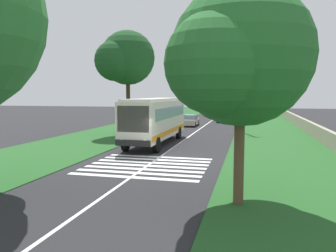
{
  "coord_description": "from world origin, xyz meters",
  "views": [
    {
      "loc": [
        -19.56,
        -5.61,
        4.09
      ],
      "look_at": [
        5.43,
        0.54,
        1.6
      ],
      "focal_mm": 35.55,
      "sensor_mm": 36.0,
      "label": 1
    }
  ],
  "objects_px": {
    "roadside_tree_left_1": "(126,60)",
    "trailing_car_2": "(227,115)",
    "roadside_tree_left_2": "(203,86)",
    "trailing_car_0": "(190,121)",
    "coach_bus": "(156,118)",
    "trailing_car_3": "(210,112)",
    "trailing_car_1": "(224,117)",
    "roadside_tree_right_0": "(247,87)",
    "roadside_tree_right_1": "(237,59)",
    "utility_pole": "(243,97)",
    "roadside_tree_right_2": "(250,82)"
  },
  "relations": [
    {
      "from": "roadside_tree_left_1",
      "to": "trailing_car_2",
      "type": "bearing_deg",
      "value": -19.74
    },
    {
      "from": "roadside_tree_left_2",
      "to": "trailing_car_0",
      "type": "bearing_deg",
      "value": -174.28
    },
    {
      "from": "coach_bus",
      "to": "roadside_tree_left_2",
      "type": "height_order",
      "value": "roadside_tree_left_2"
    },
    {
      "from": "trailing_car_2",
      "to": "trailing_car_3",
      "type": "relative_size",
      "value": 1.0
    },
    {
      "from": "trailing_car_1",
      "to": "roadside_tree_right_0",
      "type": "height_order",
      "value": "roadside_tree_right_0"
    },
    {
      "from": "trailing_car_0",
      "to": "roadside_tree_right_1",
      "type": "relative_size",
      "value": 0.54
    },
    {
      "from": "utility_pole",
      "to": "roadside_tree_left_2",
      "type": "bearing_deg",
      "value": 13.0
    },
    {
      "from": "coach_bus",
      "to": "trailing_car_2",
      "type": "bearing_deg",
      "value": -7.51
    },
    {
      "from": "roadside_tree_left_2",
      "to": "roadside_tree_right_2",
      "type": "bearing_deg",
      "value": -90.96
    },
    {
      "from": "coach_bus",
      "to": "roadside_tree_left_1",
      "type": "bearing_deg",
      "value": 39.65
    },
    {
      "from": "trailing_car_0",
      "to": "roadside_tree_right_0",
      "type": "bearing_deg",
      "value": -12.22
    },
    {
      "from": "roadside_tree_left_1",
      "to": "utility_pole",
      "type": "bearing_deg",
      "value": -72.0
    },
    {
      "from": "trailing_car_1",
      "to": "roadside_tree_right_1",
      "type": "xyz_separation_m",
      "value": [
        -36.67,
        -3.18,
        4.67
      ]
    },
    {
      "from": "roadside_tree_right_2",
      "to": "roadside_tree_right_1",
      "type": "bearing_deg",
      "value": 179.67
    },
    {
      "from": "roadside_tree_left_1",
      "to": "utility_pole",
      "type": "distance_m",
      "value": 12.52
    },
    {
      "from": "trailing_car_0",
      "to": "roadside_tree_right_2",
      "type": "xyz_separation_m",
      "value": [
        39.11,
        -7.26,
        6.29
      ]
    },
    {
      "from": "trailing_car_2",
      "to": "roadside_tree_left_2",
      "type": "xyz_separation_m",
      "value": [
        25.94,
        7.75,
        5.37
      ]
    },
    {
      "from": "roadside_tree_left_1",
      "to": "roadside_tree_right_2",
      "type": "height_order",
      "value": "roadside_tree_left_1"
    },
    {
      "from": "roadside_tree_left_1",
      "to": "coach_bus",
      "type": "bearing_deg",
      "value": -140.35
    },
    {
      "from": "trailing_car_1",
      "to": "trailing_car_2",
      "type": "xyz_separation_m",
      "value": [
        6.49,
        -0.13,
        0.0
      ]
    },
    {
      "from": "roadside_tree_left_2",
      "to": "coach_bus",
      "type": "bearing_deg",
      "value": -175.98
    },
    {
      "from": "trailing_car_3",
      "to": "utility_pole",
      "type": "distance_m",
      "value": 28.36
    },
    {
      "from": "trailing_car_2",
      "to": "coach_bus",
      "type": "bearing_deg",
      "value": 172.49
    },
    {
      "from": "roadside_tree_left_1",
      "to": "roadside_tree_right_1",
      "type": "distance_m",
      "value": 22.71
    },
    {
      "from": "utility_pole",
      "to": "coach_bus",
      "type": "bearing_deg",
      "value": 144.13
    },
    {
      "from": "coach_bus",
      "to": "trailing_car_1",
      "type": "xyz_separation_m",
      "value": [
        22.85,
        -3.73,
        -1.48
      ]
    },
    {
      "from": "roadside_tree_left_2",
      "to": "roadside_tree_right_0",
      "type": "distance_m",
      "value": 13.34
    },
    {
      "from": "trailing_car_2",
      "to": "roadside_tree_right_2",
      "type": "relative_size",
      "value": 0.44
    },
    {
      "from": "roadside_tree_right_1",
      "to": "trailing_car_3",
      "type": "bearing_deg",
      "value": 7.71
    },
    {
      "from": "trailing_car_3",
      "to": "roadside_tree_right_1",
      "type": "height_order",
      "value": "roadside_tree_right_1"
    },
    {
      "from": "trailing_car_3",
      "to": "utility_pole",
      "type": "bearing_deg",
      "value": -166.35
    },
    {
      "from": "trailing_car_3",
      "to": "roadside_tree_right_1",
      "type": "distance_m",
      "value": 51.19
    },
    {
      "from": "trailing_car_2",
      "to": "roadside_tree_right_0",
      "type": "bearing_deg",
      "value": -9.39
    },
    {
      "from": "trailing_car_1",
      "to": "trailing_car_3",
      "type": "distance_m",
      "value": 14.32
    },
    {
      "from": "coach_bus",
      "to": "trailing_car_1",
      "type": "distance_m",
      "value": 23.2
    },
    {
      "from": "trailing_car_0",
      "to": "roadside_tree_left_2",
      "type": "xyz_separation_m",
      "value": [
        39.3,
        3.94,
        5.37
      ]
    },
    {
      "from": "trailing_car_0",
      "to": "utility_pole",
      "type": "distance_m",
      "value": 9.95
    },
    {
      "from": "roadside_tree_left_2",
      "to": "roadside_tree_right_1",
      "type": "bearing_deg",
      "value": -171.12
    },
    {
      "from": "trailing_car_1",
      "to": "roadside_tree_left_2",
      "type": "relative_size",
      "value": 0.5
    },
    {
      "from": "roadside_tree_right_2",
      "to": "trailing_car_1",
      "type": "bearing_deg",
      "value": 173.68
    },
    {
      "from": "roadside_tree_right_2",
      "to": "roadside_tree_right_0",
      "type": "bearing_deg",
      "value": 176.61
    },
    {
      "from": "trailing_car_1",
      "to": "utility_pole",
      "type": "distance_m",
      "value": 14.22
    },
    {
      "from": "roadside_tree_left_1",
      "to": "roadside_tree_right_0",
      "type": "bearing_deg",
      "value": -15.39
    },
    {
      "from": "coach_bus",
      "to": "roadside_tree_left_2",
      "type": "bearing_deg",
      "value": 4.02
    },
    {
      "from": "trailing_car_2",
      "to": "roadside_tree_right_0",
      "type": "distance_m",
      "value": 18.94
    },
    {
      "from": "roadside_tree_left_2",
      "to": "roadside_tree_right_1",
      "type": "xyz_separation_m",
      "value": [
        -69.11,
        -10.8,
        -0.7
      ]
    },
    {
      "from": "roadside_tree_right_0",
      "to": "utility_pole",
      "type": "bearing_deg",
      "value": 179.82
    },
    {
      "from": "roadside_tree_right_2",
      "to": "utility_pole",
      "type": "height_order",
      "value": "roadside_tree_right_2"
    },
    {
      "from": "roadside_tree_right_2",
      "to": "trailing_car_3",
      "type": "bearing_deg",
      "value": 158.55
    },
    {
      "from": "trailing_car_2",
      "to": "roadside_tree_right_1",
      "type": "relative_size",
      "value": 0.54
    }
  ]
}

